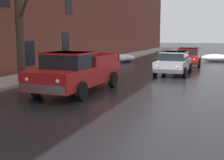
# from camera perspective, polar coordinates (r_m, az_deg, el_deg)

# --- Properties ---
(left_sidewalk_slab) EXTENTS (2.48, 80.00, 0.15)m
(left_sidewalk_slab) POSITION_cam_1_polar(r_m,az_deg,el_deg) (22.43, -7.16, 2.39)
(left_sidewalk_slab) COLOR #A8A399
(left_sidewalk_slab) RESTS_ON ground
(snow_bank_near_corner_left) EXTENTS (2.01, 1.12, 0.71)m
(snow_bank_near_corner_left) POSITION_cam_1_polar(r_m,az_deg,el_deg) (27.36, 0.82, 4.09)
(snow_bank_near_corner_left) COLOR white
(snow_bank_near_corner_left) RESTS_ON ground
(snow_bank_along_left_kerb) EXTENTS (2.64, 1.49, 0.70)m
(snow_bank_along_left_kerb) POSITION_cam_1_polar(r_m,az_deg,el_deg) (29.77, 19.31, 4.00)
(snow_bank_along_left_kerb) COLOR white
(snow_bank_along_left_kerb) RESTS_ON ground
(snow_bank_mid_block_left) EXTENTS (2.12, 1.13, 0.71)m
(snow_bank_mid_block_left) POSITION_cam_1_polar(r_m,az_deg,el_deg) (28.10, 2.43, 4.23)
(snow_bank_mid_block_left) COLOR white
(snow_bank_mid_block_left) RESTS_ON ground
(bare_tree_second_along_sidewalk) EXTENTS (3.63, 3.08, 6.34)m
(bare_tree_second_along_sidewalk) POSITION_cam_1_polar(r_m,az_deg,el_deg) (15.52, -17.17, 11.38)
(bare_tree_second_along_sidewalk) COLOR #423323
(bare_tree_second_along_sidewalk) RESTS_ON ground
(pickup_truck_red_approaching_near_lane) EXTENTS (2.38, 5.47, 1.76)m
(pickup_truck_red_approaching_near_lane) POSITION_cam_1_polar(r_m,az_deg,el_deg) (13.03, -6.81, 1.58)
(pickup_truck_red_approaching_near_lane) COLOR red
(pickup_truck_red_approaching_near_lane) RESTS_ON ground
(sedan_silver_parked_kerbside_close) EXTENTS (1.99, 4.37, 1.42)m
(sedan_silver_parked_kerbside_close) POSITION_cam_1_polar(r_m,az_deg,el_deg) (19.36, 11.72, 3.33)
(sedan_silver_parked_kerbside_close) COLOR #B7B7BC
(sedan_silver_parked_kerbside_close) RESTS_ON ground
(sedan_red_parked_kerbside_mid) EXTENTS (2.14, 4.46, 1.42)m
(sedan_red_parked_kerbside_mid) POSITION_cam_1_polar(r_m,az_deg,el_deg) (25.02, 14.30, 4.38)
(sedan_red_parked_kerbside_mid) COLOR red
(sedan_red_parked_kerbside_mid) RESTS_ON ground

